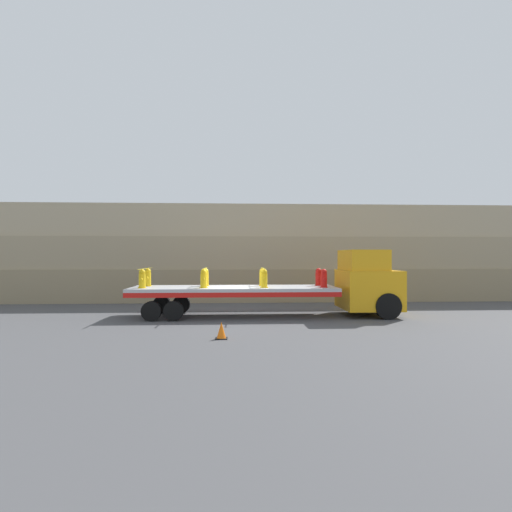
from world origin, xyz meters
name	(u,v)px	position (x,y,z in m)	size (l,w,h in m)	color
ground_plane	(234,316)	(0.00, 0.00, 0.00)	(120.00, 120.00, 0.00)	#474749
rock_cliff	(235,253)	(0.00, 6.65, 2.83)	(60.00, 3.30, 5.66)	gray
truck_cab	(369,283)	(6.03, 0.00, 1.45)	(2.40, 2.74, 2.91)	orange
flatbed_trailer	(222,292)	(-0.55, 0.00, 1.06)	(8.91, 2.58, 1.29)	#B2B2B7
fire_hydrant_yellow_near_0	(142,279)	(-3.86, -0.54, 1.68)	(0.35, 0.56, 0.80)	gold
fire_hydrant_yellow_far_0	(148,278)	(-3.86, 0.54, 1.68)	(0.35, 0.56, 0.80)	gold
fire_hydrant_yellow_near_1	(204,279)	(-1.29, -0.54, 1.68)	(0.35, 0.56, 0.80)	gold
fire_hydrant_yellow_far_1	(206,277)	(-1.29, 0.54, 1.68)	(0.35, 0.56, 0.80)	gold
fire_hydrant_yellow_near_2	(264,279)	(1.29, -0.54, 1.68)	(0.35, 0.56, 0.80)	gold
fire_hydrant_yellow_far_2	(262,277)	(1.29, 0.54, 1.68)	(0.35, 0.56, 0.80)	gold
fire_hydrant_red_near_3	(324,278)	(3.86, -0.54, 1.68)	(0.35, 0.56, 0.80)	red
fire_hydrant_red_far_3	(319,277)	(3.86, 0.54, 1.68)	(0.35, 0.56, 0.80)	red
cargo_strap_rear	(145,269)	(-3.86, 0.00, 2.10)	(0.05, 2.67, 0.01)	yellow
cargo_strap_middle	(205,269)	(-1.29, 0.00, 2.10)	(0.05, 2.67, 0.01)	yellow
cargo_strap_front	(263,268)	(1.29, 0.00, 2.10)	(0.05, 2.67, 0.01)	yellow
traffic_cone	(221,331)	(-0.38, -4.78, 0.26)	(0.38, 0.38, 0.54)	black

